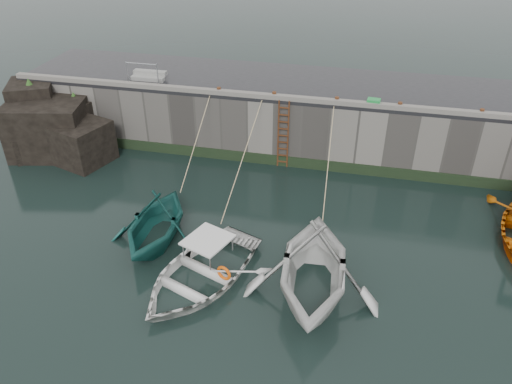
% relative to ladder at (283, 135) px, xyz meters
% --- Properties ---
extents(ground, '(120.00, 120.00, 0.00)m').
position_rel_ladder_xyz_m(ground, '(2.00, -9.91, -1.59)').
color(ground, black).
rests_on(ground, ground).
extents(quay_back, '(30.00, 5.00, 3.00)m').
position_rel_ladder_xyz_m(quay_back, '(2.00, 2.59, -0.09)').
color(quay_back, slate).
rests_on(quay_back, ground).
extents(road_back, '(30.00, 5.00, 0.16)m').
position_rel_ladder_xyz_m(road_back, '(2.00, 2.59, 1.49)').
color(road_back, black).
rests_on(road_back, quay_back).
extents(kerb_back, '(30.00, 0.30, 0.20)m').
position_rel_ladder_xyz_m(kerb_back, '(2.00, 0.24, 1.67)').
color(kerb_back, slate).
rests_on(kerb_back, road_back).
extents(algae_back, '(30.00, 0.08, 0.50)m').
position_rel_ladder_xyz_m(algae_back, '(2.00, 0.05, -1.34)').
color(algae_back, black).
rests_on(algae_back, ground).
extents(rock_outcrop, '(5.85, 4.24, 3.41)m').
position_rel_ladder_xyz_m(rock_outcrop, '(-10.92, -0.80, -0.33)').
color(rock_outcrop, black).
rests_on(rock_outcrop, ground).
extents(ladder, '(0.51, 0.08, 3.20)m').
position_rel_ladder_xyz_m(ladder, '(0.00, 0.00, 0.00)').
color(ladder, '#3F1E0F').
rests_on(ladder, ground).
extents(boat_near_white, '(3.69, 4.26, 2.23)m').
position_rel_ladder_xyz_m(boat_near_white, '(-3.49, -6.44, -1.59)').
color(boat_near_white, '#17534C').
rests_on(boat_near_white, ground).
extents(boat_near_white_rope, '(0.04, 4.79, 3.10)m').
position_rel_ladder_xyz_m(boat_near_white_rope, '(-3.49, -1.93, -1.59)').
color(boat_near_white_rope, tan).
rests_on(boat_near_white_rope, ground).
extents(boat_near_blue, '(5.24, 6.08, 1.06)m').
position_rel_ladder_xyz_m(boat_near_blue, '(-1.29, -8.14, -1.59)').
color(boat_near_blue, white).
rests_on(boat_near_blue, ground).
extents(boat_near_blue_rope, '(0.04, 6.29, 3.10)m').
position_rel_ladder_xyz_m(boat_near_blue_rope, '(-1.29, -2.78, -1.59)').
color(boat_near_blue_rope, tan).
rests_on(boat_near_blue_rope, ground).
extents(boat_near_blacktrim, '(4.88, 5.56, 2.79)m').
position_rel_ladder_xyz_m(boat_near_blacktrim, '(2.39, -7.89, -1.59)').
color(boat_near_blacktrim, silver).
rests_on(boat_near_blacktrim, ground).
extents(boat_near_blacktrim_rope, '(0.04, 6.06, 3.10)m').
position_rel_ladder_xyz_m(boat_near_blacktrim_rope, '(2.39, -2.65, -1.59)').
color(boat_near_blacktrim_rope, tan).
rests_on(boat_near_blacktrim_rope, ground).
extents(fish_crate, '(0.57, 0.45, 0.30)m').
position_rel_ladder_xyz_m(fish_crate, '(3.73, 0.39, 1.72)').
color(fish_crate, '#198E3A').
rests_on(fish_crate, road_back).
extents(railing, '(1.60, 1.05, 1.00)m').
position_rel_ladder_xyz_m(railing, '(-6.75, 1.33, 1.77)').
color(railing, '#A5A8AD').
rests_on(railing, road_back).
extents(bollard_a, '(0.18, 0.18, 0.28)m').
position_rel_ladder_xyz_m(bollard_a, '(-3.00, 0.34, 1.71)').
color(bollard_a, '#3F1E0F').
rests_on(bollard_a, road_back).
extents(bollard_b, '(0.18, 0.18, 0.28)m').
position_rel_ladder_xyz_m(bollard_b, '(-0.50, 0.34, 1.71)').
color(bollard_b, '#3F1E0F').
rests_on(bollard_b, road_back).
extents(bollard_c, '(0.18, 0.18, 0.28)m').
position_rel_ladder_xyz_m(bollard_c, '(2.20, 0.34, 1.71)').
color(bollard_c, '#3F1E0F').
rests_on(bollard_c, road_back).
extents(bollard_d, '(0.18, 0.18, 0.28)m').
position_rel_ladder_xyz_m(bollard_d, '(4.80, 0.34, 1.71)').
color(bollard_d, '#3F1E0F').
rests_on(bollard_d, road_back).
extents(bollard_e, '(0.18, 0.18, 0.28)m').
position_rel_ladder_xyz_m(bollard_e, '(8.00, 0.34, 1.71)').
color(bollard_e, '#3F1E0F').
rests_on(bollard_e, road_back).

